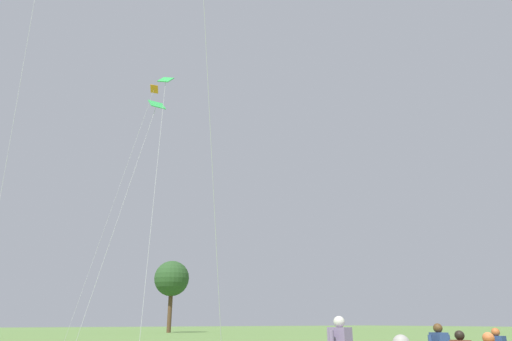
# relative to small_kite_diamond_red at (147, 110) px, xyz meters

# --- Properties ---
(small_kite_diamond_red) EXTENTS (5.23, 0.93, 20.78)m
(small_kite_diamond_red) POSITION_rel_small_kite_diamond_red_xyz_m (0.00, 0.00, 0.00)
(small_kite_diamond_red) COLOR orange
(small_kite_diamond_red) RESTS_ON ground
(small_kite_bird_shape) EXTENTS (4.05, 2.18, 14.24)m
(small_kite_bird_shape) POSITION_rel_small_kite_diamond_red_xyz_m (-2.66, -9.93, -5.07)
(small_kite_bird_shape) COLOR green
(small_kite_bird_shape) RESTS_ON ground
(small_kite_triangle_green) EXTENTS (1.82, 3.46, 13.99)m
(small_kite_triangle_green) POSITION_rel_small_kite_diamond_red_xyz_m (-3.38, -13.52, -5.80)
(small_kite_triangle_green) COLOR green
(small_kite_triangle_green) RESTS_ON ground
(tree_oak_right) EXTENTS (5.45, 5.45, 10.81)m
(tree_oak_right) POSITION_rel_small_kite_diamond_red_xyz_m (17.27, 35.13, -10.26)
(tree_oak_right) COLOR #513823
(tree_oak_right) RESTS_ON ground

